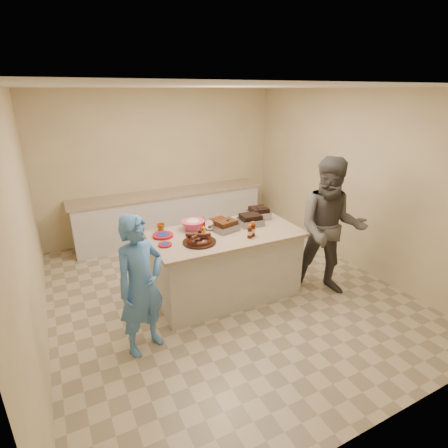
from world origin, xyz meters
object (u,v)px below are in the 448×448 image
island (226,293)px  plastic_cup (161,231)px  roasting_pan (258,218)px  coleslaw_bowl (193,230)px  rib_platter (199,243)px  mustard_bottle (204,234)px  guest_blue (147,346)px  bbq_bottle_b (250,238)px  bbq_bottle_a (253,236)px  guest_gray (323,290)px

island → plastic_cup: plastic_cup is taller
roasting_pan → coleslaw_bowl: size_ratio=0.90×
rib_platter → coleslaw_bowl: 0.45m
mustard_bottle → guest_blue: size_ratio=0.08×
bbq_bottle_b → mustard_bottle: size_ratio=1.35×
coleslaw_bowl → bbq_bottle_b: (0.53, -0.59, -0.00)m
coleslaw_bowl → guest_blue: bearing=-137.6°
bbq_bottle_a → plastic_cup: size_ratio=1.78×
roasting_pan → guest_blue: bearing=-149.1°
plastic_cup → guest_blue: (-0.54, -0.99, -0.93)m
roasting_pan → plastic_cup: size_ratio=2.55×
bbq_bottle_a → plastic_cup: 1.21m
rib_platter → bbq_bottle_b: bbq_bottle_b is taller
roasting_pan → plastic_cup: bearing=-178.6°
bbq_bottle_a → island: bearing=133.4°
rib_platter → guest_blue: bearing=-153.7°
roasting_pan → coleslaw_bowl: (-1.02, 0.02, 0.00)m
bbq_bottle_b → guest_gray: bearing=-13.1°
guest_blue → coleslaw_bowl: bearing=19.2°
bbq_bottle_b → guest_gray: (1.09, -0.25, -0.93)m
island → roasting_pan: bearing=22.6°
guest_blue → mustard_bottle: bearing=9.4°
bbq_bottle_a → mustard_bottle: size_ratio=1.48×
bbq_bottle_b → rib_platter: bearing=166.5°
rib_platter → mustard_bottle: size_ratio=3.14×
mustard_bottle → bbq_bottle_a: bearing=-31.7°
island → coleslaw_bowl: size_ratio=6.32×
bbq_bottle_b → guest_gray: size_ratio=0.09×
mustard_bottle → roasting_pan: bearing=11.7°
guest_blue → guest_gray: (2.55, 0.01, 0.00)m
mustard_bottle → guest_gray: size_ratio=0.07×
guest_blue → rib_platter: bearing=3.2°
bbq_bottle_a → mustard_bottle: (-0.53, 0.33, 0.00)m
coleslaw_bowl → bbq_bottle_b: coleslaw_bowl is taller
roasting_pan → coleslaw_bowl: bearing=-173.3°
roasting_pan → bbq_bottle_a: size_ratio=1.44×
plastic_cup → guest_gray: plastic_cup is taller
bbq_bottle_a → roasting_pan: bearing=51.3°
bbq_bottle_b → mustard_bottle: (-0.47, 0.37, 0.00)m
roasting_pan → bbq_bottle_b: size_ratio=1.58×
roasting_pan → guest_blue: roasting_pan is taller
plastic_cup → roasting_pan: bearing=-6.5°
roasting_pan → plastic_cup: 1.42m
island → bbq_bottle_a: 0.99m
guest_gray → guest_blue: bearing=-142.8°
island → plastic_cup: size_ratio=17.91×
coleslaw_bowl → mustard_bottle: bearing=-75.0°
coleslaw_bowl → bbq_bottle_b: size_ratio=1.75×
coleslaw_bowl → bbq_bottle_b: 0.79m
island → bbq_bottle_a: bearing=-45.5°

